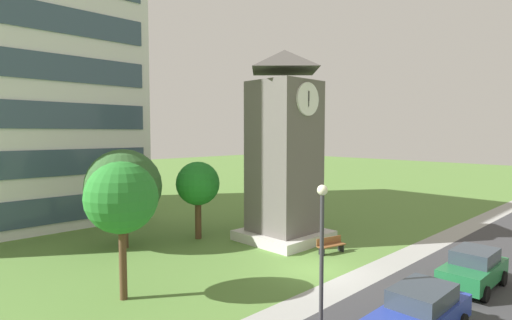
{
  "coord_description": "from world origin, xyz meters",
  "views": [
    {
      "loc": [
        -15.65,
        -11.85,
        6.83
      ],
      "look_at": [
        1.5,
        5.84,
        5.14
      ],
      "focal_mm": 27.89,
      "sensor_mm": 36.0,
      "label": 1
    }
  ],
  "objects": [
    {
      "name": "parked_car_green",
      "position": [
        3.18,
        -6.22,
        0.86
      ],
      "size": [
        4.05,
        1.94,
        1.69
      ],
      "color": "#1E6B38",
      "rests_on": "ground"
    },
    {
      "name": "street_asphalt",
      "position": [
        0.0,
        -6.55,
        0.0
      ],
      "size": [
        120.0,
        7.2,
        0.01
      ],
      "primitive_type": "cube",
      "color": "#38383A",
      "rests_on": "ground"
    },
    {
      "name": "street_lamp",
      "position": [
        -4.93,
        -3.97,
        3.23
      ],
      "size": [
        0.36,
        0.36,
        5.11
      ],
      "color": "#333338",
      "rests_on": "ground"
    },
    {
      "name": "parked_car_blue",
      "position": [
        -2.79,
        -6.43,
        0.86
      ],
      "size": [
        4.64,
        1.96,
        1.69
      ],
      "color": "#23389E",
      "rests_on": "ground"
    },
    {
      "name": "kerb_strip",
      "position": [
        0.0,
        -2.15,
        0.0
      ],
      "size": [
        120.0,
        1.6,
        0.01
      ],
      "primitive_type": "cube",
      "color": "#9E9E99",
      "rests_on": "ground"
    },
    {
      "name": "ground_plane",
      "position": [
        0.0,
        0.0,
        0.0
      ],
      "size": [
        160.0,
        160.0,
        0.0
      ],
      "primitive_type": "plane",
      "color": "#567F38"
    },
    {
      "name": "clock_tower",
      "position": [
        3.0,
        4.83,
        5.4
      ],
      "size": [
        4.84,
        4.84,
        11.96
      ],
      "color": "#605B56",
      "rests_on": "ground"
    },
    {
      "name": "park_bench",
      "position": [
        2.85,
        1.13,
        0.46
      ],
      "size": [
        1.86,
        0.88,
        0.88
      ],
      "color": "brown",
      "rests_on": "ground"
    },
    {
      "name": "tree_by_building",
      "position": [
        -8.49,
        3.36,
        4.19
      ],
      "size": [
        2.93,
        2.93,
        5.69
      ],
      "color": "#513823",
      "rests_on": "ground"
    },
    {
      "name": "tree_near_tower",
      "position": [
        -0.71,
        8.92,
        3.55
      ],
      "size": [
        2.8,
        2.8,
        4.99
      ],
      "color": "#513823",
      "rests_on": "ground"
    },
    {
      "name": "office_building",
      "position": [
        -8.03,
        23.8,
        12.8
      ],
      "size": [
        16.75,
        14.27,
        25.6
      ],
      "color": "silver",
      "rests_on": "ground"
    },
    {
      "name": "tree_streetside",
      "position": [
        -5.11,
        10.22,
        3.65
      ],
      "size": [
        4.44,
        4.44,
        5.88
      ],
      "color": "#513823",
      "rests_on": "ground"
    }
  ]
}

